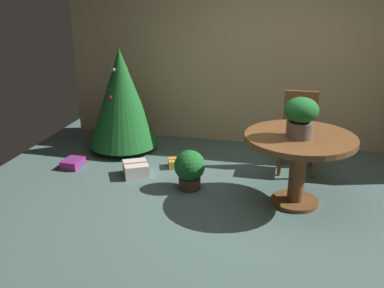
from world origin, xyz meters
name	(u,v)px	position (x,y,z in m)	size (l,w,h in m)	color
ground_plane	(256,215)	(0.00, 0.00, 0.00)	(6.60, 6.60, 0.00)	#4C6660
back_wall_panel	(276,53)	(0.00, 2.20, 1.30)	(6.00, 0.10, 2.60)	tan
round_dining_table	(299,151)	(0.37, 0.35, 0.59)	(1.12, 1.12, 0.76)	brown
flower_vase	(301,116)	(0.36, 0.29, 0.98)	(0.33, 0.33, 0.41)	#665B51
wooden_chair_far	(299,128)	(0.37, 1.30, 0.54)	(0.44, 0.41, 0.98)	brown
holiday_tree	(122,98)	(-1.98, 1.44, 0.75)	(0.94, 0.94, 1.41)	brown
gift_box_cream	(136,169)	(-1.52, 0.64, 0.08)	(0.39, 0.40, 0.17)	silver
gift_box_purple	(73,163)	(-2.38, 0.70, 0.05)	(0.23, 0.28, 0.11)	#9E287A
gift_box_gold	(178,163)	(-1.09, 1.01, 0.05)	(0.29, 0.26, 0.11)	gold
potted_plant	(190,168)	(-0.80, 0.44, 0.24)	(0.35, 0.35, 0.45)	#4C382D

